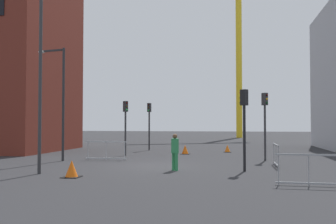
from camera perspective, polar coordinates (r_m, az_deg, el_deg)
name	(u,v)px	position (r m, az deg, el deg)	size (l,w,h in m)	color
ground	(155,166)	(17.85, -2.11, -8.58)	(160.00, 160.00, 0.00)	#28282B
construction_crane	(238,27)	(56.40, 11.03, 13.08)	(12.55, 7.09, 26.38)	yellow
streetlamp_tall	(42,59)	(16.37, -19.33, 7.96)	(0.69, 2.00, 8.27)	#2D2D30
streetlamp_short	(60,93)	(21.24, -16.79, 2.89)	(1.79, 0.44, 6.38)	#232326
traffic_light_corner	(126,119)	(23.69, -6.76, -1.05)	(0.37, 0.37, 3.57)	#2D2D30
traffic_light_far	(265,115)	(21.00, 15.14, -0.45)	(0.36, 0.37, 3.83)	#2D2D30
traffic_light_verge	(244,116)	(16.13, 11.99, -0.59)	(0.38, 0.36, 3.59)	black
traffic_light_median	(149,118)	(28.29, -3.01, -1.01)	(0.29, 0.39, 3.71)	#232326
pedestrian_walking	(175,149)	(16.06, 1.11, -5.95)	(0.34, 0.34, 1.63)	#2D844C
safety_barrier_front	(276,155)	(18.49, 16.77, -6.52)	(0.07, 2.13, 1.08)	gray
safety_barrier_left_run	(106,150)	(21.04, -9.79, -5.99)	(2.43, 0.18, 1.08)	#9EA0A5
safety_barrier_mid_span	(309,169)	(12.99, 21.44, -8.49)	(2.16, 0.09, 1.08)	gray
traffic_cone_orange	(185,150)	(24.75, 2.73, -6.02)	(0.62, 0.62, 0.63)	black
traffic_cone_by_barrier	(72,169)	(14.63, -15.05, -8.78)	(0.66, 0.66, 0.67)	black
traffic_cone_striped	(227,149)	(26.73, 9.41, -5.77)	(0.54, 0.54, 0.55)	black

